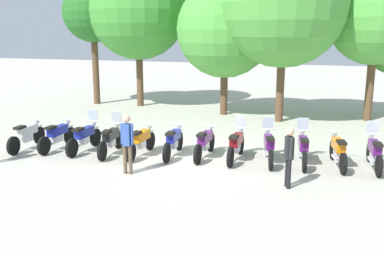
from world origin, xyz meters
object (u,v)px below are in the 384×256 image
at_px(motorcycle_9, 303,148).
at_px(person_0, 289,153).
at_px(motorcycle_8, 269,146).
at_px(motorcycle_2, 85,137).
at_px(tree_1, 138,10).
at_px(motorcycle_5, 173,141).
at_px(motorcycle_7, 236,144).
at_px(motorcycle_3, 111,139).
at_px(motorcycle_4, 141,141).
at_px(tree_2, 225,29).
at_px(motorcycle_11, 374,152).
at_px(tree_3, 284,4).
at_px(person_1, 127,139).
at_px(motorcycle_6, 205,143).
at_px(tree_0, 93,13).
at_px(motorcycle_1, 58,135).
at_px(motorcycle_0, 27,135).
at_px(tree_4, 376,18).
at_px(motorcycle_10, 338,150).

bearing_deg(motorcycle_9, person_0, 166.55).
distance_m(motorcycle_8, motorcycle_9, 1.06).
height_order(motorcycle_2, tree_1, tree_1).
xyz_separation_m(motorcycle_5, motorcycle_8, (3.14, 0.17, 0.01)).
distance_m(motorcycle_5, motorcycle_7, 2.10).
height_order(motorcycle_3, motorcycle_5, motorcycle_3).
bearing_deg(motorcycle_4, tree_2, -5.74).
xyz_separation_m(motorcycle_4, motorcycle_8, (4.18, 0.46, 0.01)).
bearing_deg(motorcycle_11, tree_3, 24.81).
relative_size(motorcycle_5, person_1, 1.24).
bearing_deg(motorcycle_6, motorcycle_2, 97.55).
bearing_deg(tree_3, tree_0, 168.99).
relative_size(motorcycle_7, motorcycle_9, 1.00).
height_order(motorcycle_1, person_1, person_1).
bearing_deg(tree_1, motorcycle_0, -91.99).
bearing_deg(motorcycle_11, motorcycle_2, 90.51).
distance_m(motorcycle_3, person_1, 2.33).
xyz_separation_m(motorcycle_0, motorcycle_11, (11.53, 1.09, 0.01)).
height_order(motorcycle_8, tree_4, tree_4).
bearing_deg(motorcycle_1, tree_0, 21.45).
relative_size(motorcycle_2, motorcycle_7, 1.00).
xyz_separation_m(motorcycle_2, motorcycle_8, (6.28, 0.50, 0.00)).
relative_size(motorcycle_3, motorcycle_6, 1.00).
xyz_separation_m(motorcycle_3, tree_0, (-5.45, 9.09, 4.49)).
xyz_separation_m(motorcycle_1, person_1, (3.52, -1.80, 0.54)).
xyz_separation_m(tree_0, tree_1, (2.64, 0.06, 0.09)).
relative_size(motorcycle_0, motorcycle_7, 1.00).
xyz_separation_m(motorcycle_1, tree_1, (-0.72, 9.12, 4.59)).
xyz_separation_m(motorcycle_6, tree_3, (1.79, 6.56, 4.71)).
bearing_deg(tree_2, motorcycle_6, -82.26).
xyz_separation_m(motorcycle_0, tree_0, (-2.31, 9.36, 4.50)).
bearing_deg(motorcycle_8, person_0, -172.04).
bearing_deg(tree_1, tree_4, -3.55).
bearing_deg(motorcycle_0, tree_3, -51.19).
bearing_deg(motorcycle_5, motorcycle_6, -86.64).
bearing_deg(tree_0, motorcycle_10, -33.12).
relative_size(motorcycle_4, motorcycle_8, 1.01).
bearing_deg(motorcycle_7, person_0, -137.87).
bearing_deg(motorcycle_5, motorcycle_8, -89.92).
relative_size(motorcycle_3, tree_1, 0.28).
distance_m(motorcycle_7, tree_3, 8.11).
bearing_deg(person_1, motorcycle_6, 143.68).
height_order(motorcycle_10, person_1, person_1).
xyz_separation_m(motorcycle_3, motorcycle_4, (1.05, 0.10, -0.01)).
height_order(motorcycle_1, tree_2, tree_2).
height_order(motorcycle_5, motorcycle_11, motorcycle_11).
bearing_deg(motorcycle_8, motorcycle_3, 84.46).
height_order(motorcycle_2, tree_2, tree_2).
relative_size(motorcycle_5, motorcycle_7, 1.00).
xyz_separation_m(motorcycle_3, tree_1, (-2.82, 9.15, 4.58)).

